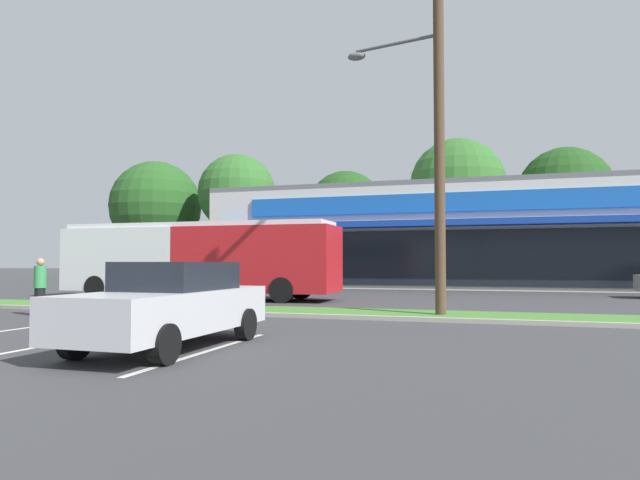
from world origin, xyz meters
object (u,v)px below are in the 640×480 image
at_px(city_bus, 198,258).
at_px(car_1, 172,304).
at_px(utility_pole, 435,109).
at_px(pedestrian_by_pole, 40,287).

height_order(city_bus, car_1, city_bus).
distance_m(utility_pole, car_1, 9.62).
xyz_separation_m(utility_pole, city_bus, (-10.61, 5.38, -4.19)).
relative_size(utility_pole, pedestrian_by_pole, 6.60).
relative_size(utility_pole, car_1, 2.38).
relative_size(city_bus, car_1, 2.60).
relative_size(city_bus, pedestrian_by_pole, 7.21).
distance_m(utility_pole, city_bus, 12.61).
bearing_deg(city_bus, pedestrian_by_pole, 84.70).
xyz_separation_m(city_bus, car_1, (6.54, -12.41, -0.96)).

